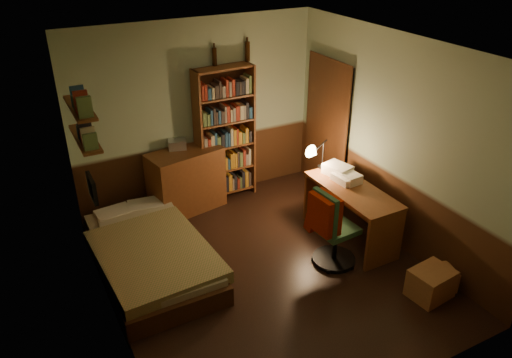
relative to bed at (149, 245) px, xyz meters
name	(u,v)px	position (x,y,z in m)	size (l,w,h in m)	color
floor	(266,270)	(1.19, -0.69, -0.33)	(3.50, 4.00, 0.02)	black
ceiling	(268,49)	(1.19, -0.69, 2.29)	(3.50, 4.00, 0.02)	silver
wall_back	(197,114)	(1.19, 1.32, 0.98)	(3.50, 0.02, 2.60)	#9BB08E
wall_left	(100,212)	(-0.57, -0.69, 0.98)	(0.02, 4.00, 2.60)	#9BB08E
wall_right	(394,142)	(2.95, -0.69, 0.98)	(0.02, 4.00, 2.60)	#9BB08E
wall_front	(395,279)	(1.19, -2.70, 0.98)	(3.50, 0.02, 2.60)	#9BB08E
doorway	(328,130)	(2.91, 0.61, 0.68)	(0.06, 0.90, 2.00)	black
door_trim	(326,130)	(2.88, 0.61, 0.68)	(0.02, 0.98, 2.08)	#3B1F0F
bed	(149,245)	(0.00, 0.00, 0.00)	(1.13, 2.12, 0.63)	olive
dresser	(186,180)	(0.88, 1.08, 0.13)	(1.01, 0.51, 0.90)	brown
mini_stereo	(177,144)	(0.83, 1.20, 0.65)	(0.24, 0.18, 0.13)	#B2B2B7
bookshelf	(225,135)	(1.53, 1.16, 0.66)	(0.84, 0.26, 1.96)	brown
bottle_left	(214,57)	(1.46, 1.27, 1.76)	(0.06, 0.06, 0.24)	black
bottle_right	(247,52)	(1.95, 1.27, 1.78)	(0.07, 0.07, 0.27)	black
desk	(350,214)	(2.47, -0.60, 0.05)	(0.56, 1.36, 0.73)	brown
paper_stack	(338,170)	(2.52, -0.19, 0.48)	(0.25, 0.34, 0.14)	silver
desk_lamp	(323,145)	(2.47, 0.08, 0.74)	(0.20, 0.20, 0.65)	black
office_chair	(336,230)	(2.00, -0.93, 0.14)	(0.45, 0.40, 0.91)	#2F5D39
red_jacket	(314,176)	(1.78, -0.73, 0.82)	(0.21, 0.38, 0.45)	#AC2000
wall_shelf_lower	(85,138)	(-0.45, 0.41, 1.28)	(0.20, 0.90, 0.03)	brown
wall_shelf_upper	(80,108)	(-0.45, 0.41, 1.63)	(0.20, 0.90, 0.03)	brown
framed_picture	(92,188)	(-0.53, -0.09, 0.93)	(0.04, 0.32, 0.26)	black
cardboard_box_a	(431,283)	(2.57, -1.93, -0.15)	(0.45, 0.36, 0.33)	#A86D40
cardboard_box_b	(438,279)	(2.75, -1.87, -0.19)	(0.35, 0.29, 0.24)	#A86D40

